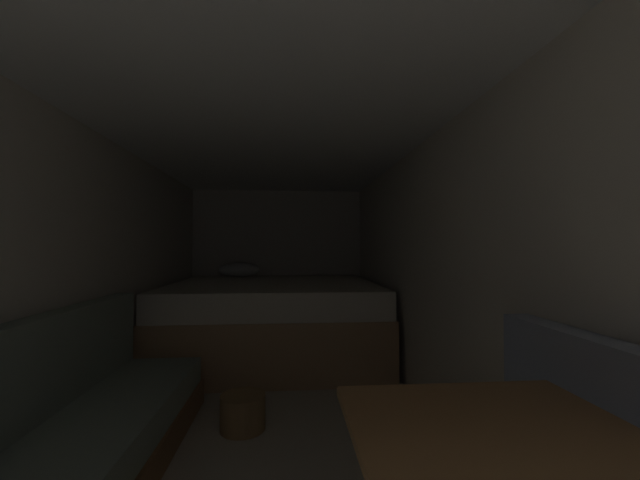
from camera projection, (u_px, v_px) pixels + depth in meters
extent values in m
plane|color=#B2A893|center=(265.00, 426.00, 2.50)|extent=(7.44, 7.44, 0.00)
cube|color=beige|center=(278.00, 262.00, 5.26)|extent=(2.42, 0.05, 1.99)
cube|color=beige|center=(80.00, 278.00, 2.42)|extent=(0.05, 5.44, 1.99)
cube|color=beige|center=(437.00, 276.00, 2.62)|extent=(0.05, 5.44, 1.99)
cube|color=white|center=(266.00, 127.00, 2.54)|extent=(2.42, 5.44, 0.05)
cube|color=tan|center=(274.00, 330.00, 4.14)|extent=(2.20, 2.06, 0.55)
cube|color=beige|center=(275.00, 294.00, 4.15)|extent=(2.16, 2.02, 0.26)
ellipsoid|color=white|center=(239.00, 270.00, 4.94)|extent=(0.53, 0.29, 0.18)
cube|color=gray|center=(44.00, 480.00, 1.50)|extent=(0.60, 2.73, 0.18)
cube|color=olive|center=(499.00, 437.00, 0.89)|extent=(0.69, 0.63, 0.02)
cylinder|color=olive|center=(243.00, 412.00, 2.47)|extent=(0.29, 0.29, 0.22)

